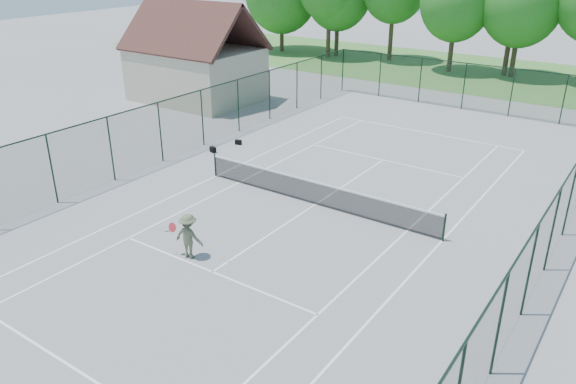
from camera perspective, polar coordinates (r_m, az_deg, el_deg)
name	(u,v)px	position (r m, az deg, el deg)	size (l,w,h in m)	color
ground	(315,205)	(23.41, 2.79, -1.28)	(140.00, 140.00, 0.00)	gray
grass_far	(510,77)	(50.30, 21.67, 10.84)	(80.00, 16.00, 0.01)	#4A8338
court_lines	(315,204)	(23.41, 2.79, -1.27)	(11.05, 23.85, 0.01)	white
tennis_net	(316,192)	(23.17, 2.82, 0.01)	(11.08, 0.08, 1.10)	black
fence_enclosure	(316,170)	(22.79, 2.87, 2.27)	(18.05, 36.05, 3.02)	#193320
utility_building	(195,54)	(39.60, -9.43, 13.66)	(8.60, 6.27, 6.63)	beige
tree_line_far	(523,0)	(49.47, 22.75, 17.58)	(39.40, 6.40, 9.70)	#483925
sports_bag_a	(213,150)	(29.54, -7.64, 4.30)	(0.36, 0.22, 0.29)	black
sports_bag_b	(238,142)	(30.57, -5.07, 5.06)	(0.33, 0.20, 0.26)	black
tennis_player	(189,236)	(19.50, -10.06, -4.43)	(2.02, 0.86, 1.63)	#575E43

